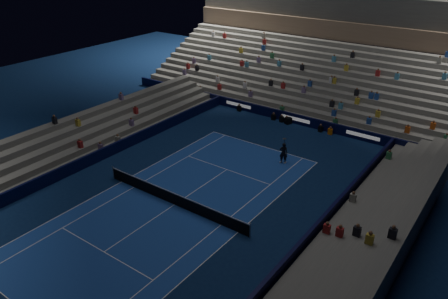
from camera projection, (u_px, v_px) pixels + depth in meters
ground at (175, 205)px, 30.96m from camera, size 90.00×90.00×0.00m
court_surface at (175, 205)px, 30.95m from camera, size 10.97×23.77×0.01m
sponsor_barrier_far at (296, 119)px, 44.18m from camera, size 44.00×0.25×1.00m
sponsor_barrier_east at (297, 251)px, 25.63m from camera, size 0.25×37.00×1.00m
sponsor_barrier_west at (86, 161)px, 35.85m from camera, size 0.25×37.00×1.00m
grandstand_main at (336, 71)px, 49.74m from camera, size 44.00×15.20×11.20m
grandstand_east at (355, 269)px, 23.62m from camera, size 5.00×37.00×2.50m
grandstand_west at (60, 146)px, 37.49m from camera, size 5.00×37.00×2.50m
tennis_net at (174, 199)px, 30.73m from camera, size 12.90×0.10×1.10m
tennis_player at (284, 153)px, 36.27m from camera, size 0.79×0.66×1.86m
broadcast_camera at (288, 121)px, 44.18m from camera, size 0.67×1.03×0.65m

